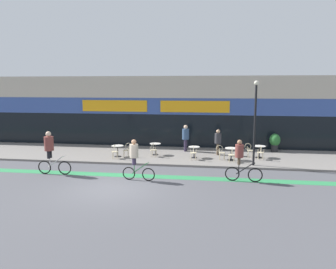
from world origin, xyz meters
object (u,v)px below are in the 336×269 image
Objects in this scene: bistro_table_0 at (118,149)px; bistro_table_4 at (259,149)px; bistro_table_2 at (194,150)px; cafe_chair_1_near at (153,149)px; cafe_chair_3_side at (221,151)px; lamp_post at (255,117)px; cyclist_2 at (241,158)px; pedestrian_far_end at (218,140)px; cafe_chair_0_side at (127,149)px; bistro_table_1 at (155,147)px; planter_pot at (275,141)px; cafe_chair_0_near at (115,151)px; bistro_table_3 at (231,151)px; cyclist_1 at (50,149)px; cafe_chair_4_near at (261,151)px; pedestrian_near_end at (186,136)px; cafe_chair_2_near at (194,152)px; cyclist_0 at (135,157)px; cafe_chair_4_side at (249,149)px; cafe_chair_3_near at (232,154)px.

bistro_table_4 is (8.93, 1.04, 0.02)m from bistro_table_0.
bistro_table_0 is at bearing -175.43° from bistro_table_2.
cafe_chair_3_side is (4.24, -0.18, 0.00)m from cafe_chair_1_near.
bistro_table_2 is 0.15× the size of lamp_post.
cyclist_2 is 1.22× the size of pedestrian_far_end.
cafe_chair_0_side reaches higher than bistro_table_0.
bistro_table_1 is 8.26m from planter_pot.
bistro_table_0 is 8.71m from lamp_post.
bistro_table_3 is at bearing -91.51° from cafe_chair_0_near.
cafe_chair_0_side is 0.40× the size of cyclist_1.
bistro_table_3 is at bearing 100.38° from cafe_chair_4_near.
lamp_post is at bearing -24.53° from pedestrian_near_end.
bistro_table_1 is 6.66m from cafe_chair_4_near.
cafe_chair_2_near is (4.86, -0.24, -0.00)m from bistro_table_0.
cafe_chair_0_side and cafe_chair_1_near have the same top height.
bistro_table_2 is 0.79× the size of cafe_chair_0_near.
bistro_table_2 is at bearing 4.57° from bistro_table_0.
cyclist_2 reaches higher than cyclist_0.
cafe_chair_2_near is at bearing -23.53° from bistro_table_1.
pedestrian_near_end is (1.84, 1.54, 0.54)m from bistro_table_1.
lamp_post is 5.74m from pedestrian_near_end.
planter_pot reaches higher than cafe_chair_2_near.
cafe_chair_2_near is 1.00× the size of cafe_chair_4_side.
cafe_chair_4_side is 0.50× the size of pedestrian_near_end.
cyclist_0 is 5.13m from cyclist_2.
cafe_chair_0_side is 0.44× the size of cyclist_0.
lamp_post is 3.73m from pedestrian_far_end.
cafe_chair_4_near is 4.69m from cyclist_2.
cafe_chair_3_near is 2.27m from pedestrian_far_end.
lamp_post is (-0.58, -2.11, 2.24)m from bistro_table_4.
cafe_chair_4_side is at bearing 10.54° from bistro_table_2.
planter_pot is (5.36, 2.80, 0.19)m from bistro_table_2.
planter_pot is at bearing -63.84° from cafe_chair_2_near.
pedestrian_near_end is at bearing -60.61° from cafe_chair_0_near.
cyclist_0 is at bearing -6.50° from cyclist_1.
pedestrian_near_end is at bearing 67.01° from cafe_chair_4_near.
lamp_post is at bearing -110.04° from cafe_chair_2_near.
lamp_post reaches higher than cafe_chair_2_near.
lamp_post is 2.35× the size of cyclist_0.
bistro_table_0 is at bearing 59.11° from cyclist_1.
cafe_chair_3_near is at bearing -91.26° from cafe_chair_1_near.
bistro_table_1 is 6.64m from bistro_table_4.
bistro_table_0 is 0.85× the size of cafe_chair_0_side.
cafe_chair_0_near is 1.00× the size of cafe_chair_2_near.
bistro_table_0 is at bearing 81.67° from cafe_chair_3_near.
cafe_chair_0_side and cafe_chair_4_side have the same top height.
bistro_table_0 is 0.63m from cafe_chair_0_near.
cafe_chair_1_near is at bearing -178.27° from cafe_chair_4_side.
lamp_post reaches higher than cyclist_1.
cafe_chair_1_near is (2.27, 0.26, -0.00)m from bistro_table_0.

